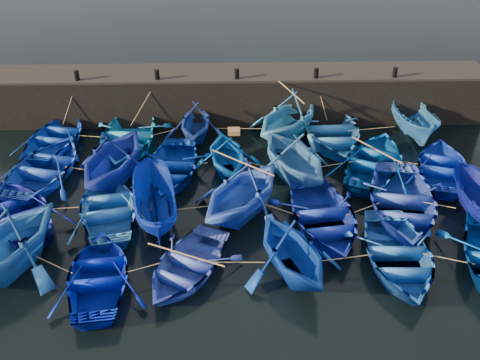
{
  "coord_description": "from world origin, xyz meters",
  "views": [
    {
      "loc": [
        -0.47,
        -15.7,
        13.23
      ],
      "look_at": [
        0.0,
        3.2,
        0.7
      ],
      "focal_mm": 40.0,
      "sensor_mm": 36.0,
      "label": 1
    }
  ],
  "objects_px": {
    "boat_8": "(171,167)",
    "wooden_crate": "(234,131)",
    "boat_0": "(57,136)",
    "boat_20": "(6,241)",
    "boat_13": "(19,211)"
  },
  "relations": [
    {
      "from": "boat_0",
      "to": "boat_13",
      "type": "xyz_separation_m",
      "value": [
        0.09,
        -6.13,
        -0.0
      ]
    },
    {
      "from": "boat_0",
      "to": "boat_20",
      "type": "relative_size",
      "value": 1.0
    },
    {
      "from": "boat_8",
      "to": "wooden_crate",
      "type": "bearing_deg",
      "value": 10.29
    },
    {
      "from": "boat_13",
      "to": "boat_0",
      "type": "bearing_deg",
      "value": -121.83
    },
    {
      "from": "boat_20",
      "to": "wooden_crate",
      "type": "bearing_deg",
      "value": 62.42
    },
    {
      "from": "boat_0",
      "to": "boat_20",
      "type": "distance_m",
      "value": 8.96
    },
    {
      "from": "boat_0",
      "to": "wooden_crate",
      "type": "distance_m",
      "value": 9.25
    },
    {
      "from": "boat_0",
      "to": "wooden_crate",
      "type": "bearing_deg",
      "value": 172.02
    },
    {
      "from": "boat_0",
      "to": "boat_8",
      "type": "height_order",
      "value": "boat_0"
    },
    {
      "from": "boat_8",
      "to": "wooden_crate",
      "type": "distance_m",
      "value": 3.28
    },
    {
      "from": "boat_8",
      "to": "boat_13",
      "type": "height_order",
      "value": "boat_8"
    },
    {
      "from": "wooden_crate",
      "to": "boat_0",
      "type": "bearing_deg",
      "value": 162.5
    },
    {
      "from": "boat_0",
      "to": "boat_8",
      "type": "relative_size",
      "value": 1.0
    },
    {
      "from": "boat_13",
      "to": "boat_20",
      "type": "relative_size",
      "value": 0.99
    },
    {
      "from": "boat_8",
      "to": "boat_13",
      "type": "xyz_separation_m",
      "value": [
        -5.76,
        -3.16,
        -0.0
      ]
    }
  ]
}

